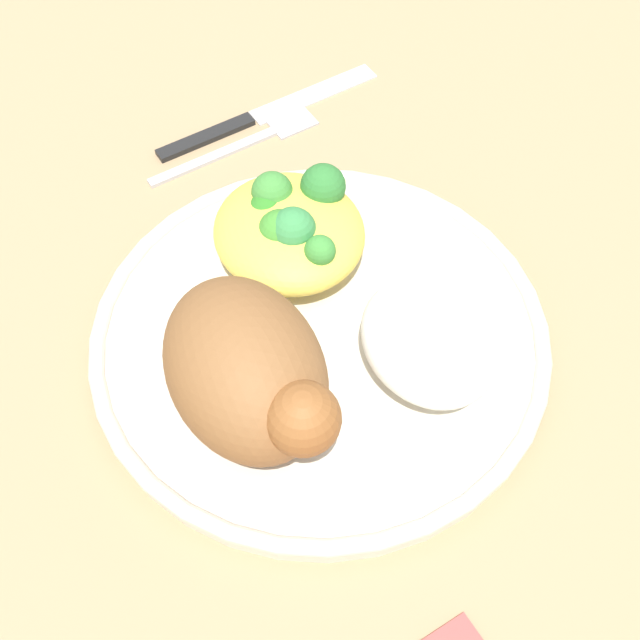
{
  "coord_description": "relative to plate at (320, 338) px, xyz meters",
  "views": [
    {
      "loc": [
        0.28,
        -0.13,
        0.45
      ],
      "look_at": [
        0.0,
        0.0,
        0.03
      ],
      "focal_mm": 48.23,
      "sensor_mm": 36.0,
      "label": 1
    }
  ],
  "objects": [
    {
      "name": "ground_plane",
      "position": [
        0.0,
        0.0,
        -0.01
      ],
      "size": [
        2.0,
        2.0,
        0.0
      ],
      "primitive_type": "plane",
      "color": "#A0835C"
    },
    {
      "name": "plate",
      "position": [
        0.0,
        0.0,
        0.0
      ],
      "size": [
        0.29,
        0.29,
        0.02
      ],
      "color": "beige",
      "rests_on": "ground_plane"
    },
    {
      "name": "roasted_chicken",
      "position": [
        0.04,
        -0.06,
        0.05
      ],
      "size": [
        0.13,
        0.09,
        0.08
      ],
      "color": "brown",
      "rests_on": "plate"
    },
    {
      "name": "rice_pile",
      "position": [
        0.05,
        0.05,
        0.03
      ],
      "size": [
        0.09,
        0.08,
        0.04
      ],
      "primitive_type": "ellipsoid",
      "color": "white",
      "rests_on": "plate"
    },
    {
      "name": "mac_cheese_with_broccoli",
      "position": [
        -0.07,
        0.01,
        0.03
      ],
      "size": [
        0.1,
        0.1,
        0.05
      ],
      "color": "#E3C247",
      "rests_on": "plate"
    },
    {
      "name": "fork",
      "position": [
        -0.19,
        0.02,
        -0.01
      ],
      "size": [
        0.03,
        0.14,
        0.01
      ],
      "color": "#B2B2B7",
      "rests_on": "ground_plane"
    },
    {
      "name": "knife",
      "position": [
        -0.22,
        0.04,
        -0.01
      ],
      "size": [
        0.04,
        0.19,
        0.01
      ],
      "color": "black",
      "rests_on": "ground_plane"
    }
  ]
}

